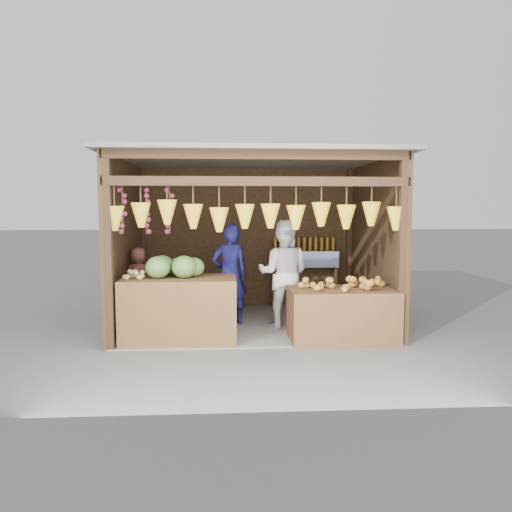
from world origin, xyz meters
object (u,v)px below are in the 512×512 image
(counter_right, at_px, (342,315))
(vendor_seated, at_px, (139,278))
(counter_left, at_px, (180,309))
(woman_standing, at_px, (284,274))
(man_standing, at_px, (230,275))

(counter_right, bearing_deg, vendor_seated, 160.25)
(counter_left, relative_size, vendor_seated, 1.62)
(counter_left, bearing_deg, counter_right, -2.41)
(woman_standing, bearing_deg, man_standing, 2.48)
(counter_left, xyz_separation_m, vendor_seated, (-0.72, 0.98, 0.32))
(counter_left, bearing_deg, woman_standing, 26.19)
(woman_standing, relative_size, vendor_seated, 1.74)
(counter_right, relative_size, man_standing, 0.91)
(man_standing, bearing_deg, vendor_seated, -16.78)
(counter_right, height_order, woman_standing, woman_standing)
(counter_left, height_order, vendor_seated, vendor_seated)
(man_standing, height_order, vendor_seated, man_standing)
(man_standing, height_order, woman_standing, woman_standing)
(counter_right, xyz_separation_m, man_standing, (-1.57, 1.04, 0.44))
(counter_left, distance_m, man_standing, 1.23)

